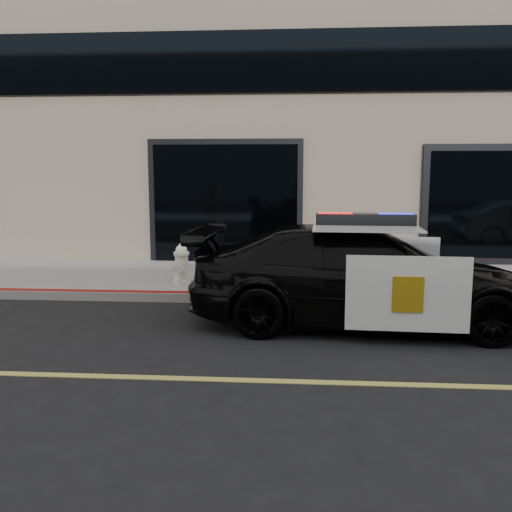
{
  "coord_description": "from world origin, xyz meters",
  "views": [
    {
      "loc": [
        0.64,
        -5.74,
        2.22
      ],
      "look_at": [
        0.04,
        2.2,
        1.0
      ],
      "focal_mm": 40.0,
      "sensor_mm": 36.0,
      "label": 1
    }
  ],
  "objects": [
    {
      "name": "ground",
      "position": [
        0.0,
        0.0,
        0.0
      ],
      "size": [
        120.0,
        120.0,
        0.0
      ],
      "primitive_type": "plane",
      "color": "black",
      "rests_on": "ground"
    },
    {
      "name": "sidewalk_n",
      "position": [
        0.0,
        5.25,
        0.07
      ],
      "size": [
        60.0,
        3.5,
        0.15
      ],
      "primitive_type": "cube",
      "color": "gray",
      "rests_on": "ground"
    },
    {
      "name": "building_n",
      "position": [
        0.0,
        10.5,
        6.0
      ],
      "size": [
        60.0,
        7.0,
        12.0
      ],
      "primitive_type": "cube",
      "color": "#756856",
      "rests_on": "ground"
    },
    {
      "name": "police_car",
      "position": [
        1.57,
        2.31,
        0.72
      ],
      "size": [
        2.5,
        5.09,
        1.61
      ],
      "color": "black",
      "rests_on": "ground"
    },
    {
      "name": "fire_hydrant",
      "position": [
        -1.48,
        4.35,
        0.49
      ],
      "size": [
        0.33,
        0.46,
        0.73
      ],
      "color": "silver",
      "rests_on": "sidewalk_n"
    }
  ]
}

